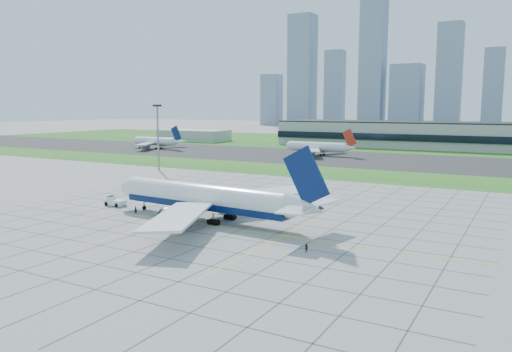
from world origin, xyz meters
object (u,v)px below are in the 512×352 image
at_px(pushback_tug, 115,202).
at_px(crew_far, 306,248).
at_px(crew_near, 136,210).
at_px(light_mast, 158,129).
at_px(distant_jet_1, 319,147).
at_px(distant_jet_0, 156,141).
at_px(airliner, 206,198).

xyz_separation_m(pushback_tug, crew_far, (58.63, -13.89, -0.25)).
relative_size(pushback_tug, crew_near, 4.55).
height_order(light_mast, distant_jet_1, light_mast).
bearing_deg(light_mast, distant_jet_1, 69.35).
height_order(crew_near, distant_jet_1, distant_jet_1).
xyz_separation_m(pushback_tug, crew_near, (11.69, -4.97, -0.11)).
relative_size(pushback_tug, distant_jet_1, 0.20).
bearing_deg(crew_far, pushback_tug, -172.73).
xyz_separation_m(light_mast, distant_jet_0, (-67.49, 77.30, -11.70)).
relative_size(light_mast, crew_far, 16.31).
bearing_deg(crew_near, distant_jet_1, 29.83).
height_order(pushback_tug, crew_far, pushback_tug).
bearing_deg(airliner, distant_jet_1, 106.86).
height_order(airliner, distant_jet_1, airliner).
height_order(airliner, crew_near, airliner).
height_order(airliner, distant_jet_0, airliner).
distance_m(crew_near, distant_jet_0, 184.69).
xyz_separation_m(light_mast, crew_far, (96.02, -74.82, -15.40)).
bearing_deg(crew_near, crew_far, -77.20).
bearing_deg(crew_near, pushback_tug, 90.51).
bearing_deg(pushback_tug, crew_far, -9.50).
bearing_deg(crew_far, airliner, 177.93).
relative_size(light_mast, crew_near, 13.83).
xyz_separation_m(pushback_tug, distant_jet_0, (-104.88, 138.23, 3.45)).
bearing_deg(distant_jet_1, crew_far, -68.40).
bearing_deg(pushback_tug, airliner, 0.58).
distance_m(light_mast, distant_jet_0, 103.29).
relative_size(pushback_tug, crew_far, 5.36).
xyz_separation_m(light_mast, distant_jet_1, (32.38, 85.94, -11.70)).
height_order(light_mast, crew_far, light_mast).
relative_size(pushback_tug, distant_jet_0, 0.20).
bearing_deg(distant_jet_0, pushback_tug, -52.81).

